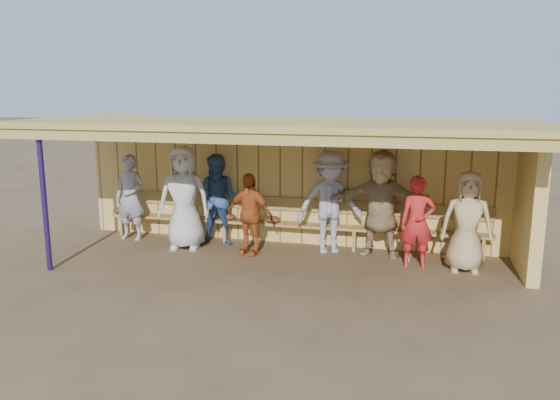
# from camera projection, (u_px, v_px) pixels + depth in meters

# --- Properties ---
(ground) EXTENTS (90.00, 90.00, 0.00)m
(ground) POSITION_uv_depth(u_px,v_px,m) (275.00, 261.00, 9.75)
(ground) COLOR brown
(ground) RESTS_ON ground
(player_a) EXTENTS (0.64, 0.43, 1.74)m
(player_a) POSITION_uv_depth(u_px,v_px,m) (130.00, 197.00, 11.06)
(player_a) COLOR #9F9CA5
(player_a) RESTS_ON ground
(player_b) EXTENTS (1.07, 0.79, 1.99)m
(player_b) POSITION_uv_depth(u_px,v_px,m) (184.00, 198.00, 10.38)
(player_b) COLOR beige
(player_b) RESTS_ON ground
(player_c) EXTENTS (0.96, 0.80, 1.79)m
(player_c) POSITION_uv_depth(u_px,v_px,m) (219.00, 200.00, 10.67)
(player_c) COLOR #315286
(player_c) RESTS_ON ground
(player_d) EXTENTS (0.95, 0.56, 1.52)m
(player_d) POSITION_uv_depth(u_px,v_px,m) (249.00, 214.00, 10.07)
(player_d) COLOR #B8521D
(player_d) RESTS_ON ground
(player_e) EXTENTS (1.41, 1.10, 1.92)m
(player_e) POSITION_uv_depth(u_px,v_px,m) (330.00, 202.00, 10.13)
(player_e) COLOR #9A99A1
(player_e) RESTS_ON ground
(player_f) EXTENTS (1.88, 0.80, 1.97)m
(player_f) POSITION_uv_depth(u_px,v_px,m) (381.00, 203.00, 9.90)
(player_f) COLOR tan
(player_f) RESTS_ON ground
(player_g) EXTENTS (0.62, 0.44, 1.59)m
(player_g) POSITION_uv_depth(u_px,v_px,m) (417.00, 222.00, 9.27)
(player_g) COLOR red
(player_g) RESTS_ON ground
(player_h) EXTENTS (0.85, 0.57, 1.71)m
(player_h) POSITION_uv_depth(u_px,v_px,m) (467.00, 222.00, 9.07)
(player_h) COLOR tan
(player_h) RESTS_ON ground
(dugout_structure) EXTENTS (8.80, 3.20, 2.50)m
(dugout_structure) POSITION_uv_depth(u_px,v_px,m) (305.00, 163.00, 9.98)
(dugout_structure) COLOR #E2BB60
(dugout_structure) RESTS_ON ground
(bench) EXTENTS (7.60, 0.34, 0.93)m
(bench) POSITION_uv_depth(u_px,v_px,m) (290.00, 219.00, 10.71)
(bench) COLOR #A88C48
(bench) RESTS_ON ground
(dugout_equipment) EXTENTS (7.28, 0.62, 0.80)m
(dugout_equipment) POSITION_uv_depth(u_px,v_px,m) (247.00, 220.00, 10.79)
(dugout_equipment) COLOR orange
(dugout_equipment) RESTS_ON ground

